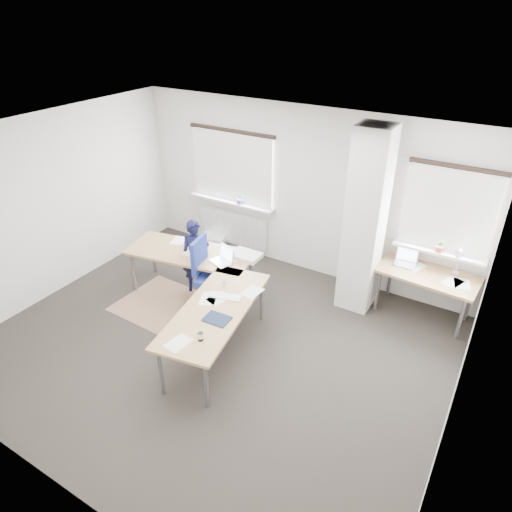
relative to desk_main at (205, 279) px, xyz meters
The scene contains 8 objects.
ground 0.92m from the desk_main, 43.25° to the right, with size 6.00×6.00×0.00m, color #292521.
room_shell 1.23m from the desk_main, ahead, with size 6.04×5.04×2.82m.
floor_mat 1.03m from the desk_main, behind, with size 1.40×1.18×0.01m, color #835E47.
white_crate 2.26m from the desk_main, 123.10° to the left, with size 0.45×0.31×0.27m, color white.
desk_main is the anchor object (origin of this frame).
desk_side 3.21m from the desk_main, 32.78° to the left, with size 1.45×0.81×1.22m.
task_chair 0.51m from the desk_main, 107.76° to the left, with size 0.62×0.61×1.13m.
person 0.83m from the desk_main, 136.77° to the left, with size 0.45×0.29×1.23m, color black.
Camera 1 is at (2.99, -3.90, 4.20)m, focal length 32.00 mm.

